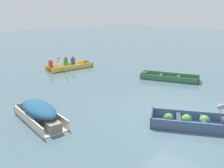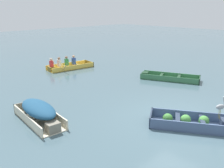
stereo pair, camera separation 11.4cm
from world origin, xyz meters
name	(u,v)px [view 1 (the left image)]	position (x,y,z in m)	size (l,w,h in m)	color
ground_plane	(178,118)	(0.00, 0.00, 0.00)	(80.00, 80.00, 0.00)	#47606B
dinghy_slate_blue_foreground	(192,122)	(-0.23, -0.66, 0.16)	(2.35, 2.89, 0.41)	#475B7F
skiff_cream_near_moored	(40,111)	(-3.84, 3.46, 0.41)	(1.22, 2.73, 0.71)	beige
skiff_green_mid_moored	(167,78)	(4.30, 3.29, 0.11)	(2.23, 3.43, 0.32)	#387047
rowboat_yellow_with_crew	(66,66)	(1.64, 9.57, 0.22)	(3.25, 2.32, 0.89)	#E5BC47
heron_on_dinghy	(222,106)	(0.20, -1.44, 0.88)	(0.44, 0.28, 0.84)	olive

